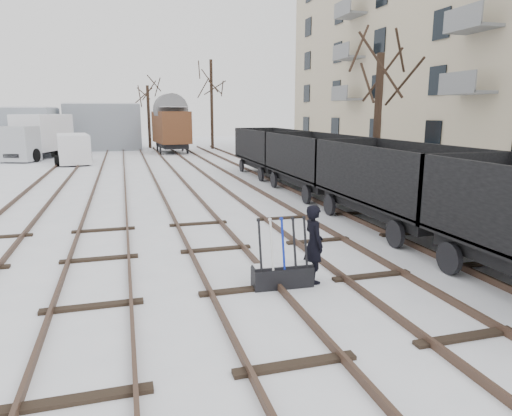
# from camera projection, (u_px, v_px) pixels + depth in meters

# --- Properties ---
(ground) EXTENTS (120.00, 120.00, 0.00)m
(ground) POSITION_uv_depth(u_px,v_px,m) (244.00, 291.00, 9.54)
(ground) COLOR white
(ground) RESTS_ON ground
(tracks) EXTENTS (13.90, 52.00, 0.16)m
(tracks) POSITION_uv_depth(u_px,v_px,m) (173.00, 187.00, 22.38)
(tracks) COLOR black
(tracks) RESTS_ON ground
(shed_right) EXTENTS (7.00, 6.00, 4.50)m
(shed_right) POSITION_uv_depth(u_px,v_px,m) (104.00, 126.00, 45.58)
(shed_right) COLOR gray
(shed_right) RESTS_ON ground
(ground_frame) EXTENTS (1.32, 0.47, 1.49)m
(ground_frame) POSITION_uv_depth(u_px,v_px,m) (282.00, 274.00, 9.74)
(ground_frame) COLOR black
(ground_frame) RESTS_ON ground
(worker) EXTENTS (0.45, 0.65, 1.73)m
(worker) POSITION_uv_depth(u_px,v_px,m) (314.00, 244.00, 9.92)
(worker) COLOR black
(worker) RESTS_ON ground
(freight_wagon_b) EXTENTS (2.63, 6.57, 2.68)m
(freight_wagon_b) POSITION_uv_depth(u_px,v_px,m) (392.00, 196.00, 14.71)
(freight_wagon_b) COLOR black
(freight_wagon_b) RESTS_ON ground
(freight_wagon_c) EXTENTS (2.63, 6.57, 2.68)m
(freight_wagon_c) POSITION_uv_depth(u_px,v_px,m) (314.00, 171.00, 20.72)
(freight_wagon_c) COLOR black
(freight_wagon_c) RESTS_ON ground
(freight_wagon_d) EXTENTS (2.63, 6.57, 2.68)m
(freight_wagon_d) POSITION_uv_depth(u_px,v_px,m) (270.00, 158.00, 26.74)
(freight_wagon_d) COLOR black
(freight_wagon_d) RESTS_ON ground
(box_van_wagon) EXTENTS (3.36, 5.64, 4.12)m
(box_van_wagon) POSITION_uv_depth(u_px,v_px,m) (171.00, 126.00, 41.44)
(box_van_wagon) COLOR black
(box_van_wagon) RESTS_ON ground
(lorry) EXTENTS (4.23, 8.05, 3.49)m
(lorry) POSITION_uv_depth(u_px,v_px,m) (38.00, 136.00, 36.28)
(lorry) COLOR black
(lorry) RESTS_ON ground
(panel_van) EXTENTS (2.69, 5.02, 2.11)m
(panel_van) POSITION_uv_depth(u_px,v_px,m) (74.00, 148.00, 32.86)
(panel_van) COLOR silver
(panel_van) RESTS_ON ground
(tree_near) EXTENTS (0.30, 0.30, 5.94)m
(tree_near) POSITION_uv_depth(u_px,v_px,m) (377.00, 130.00, 18.45)
(tree_near) COLOR black
(tree_near) RESTS_ON ground
(tree_far_left) EXTENTS (0.30, 0.30, 6.31)m
(tree_far_left) POSITION_uv_depth(u_px,v_px,m) (149.00, 117.00, 46.71)
(tree_far_left) COLOR black
(tree_far_left) RESTS_ON ground
(tree_far_right) EXTENTS (0.30, 0.30, 8.70)m
(tree_far_right) POSITION_uv_depth(u_px,v_px,m) (212.00, 105.00, 45.44)
(tree_far_right) COLOR black
(tree_far_right) RESTS_ON ground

